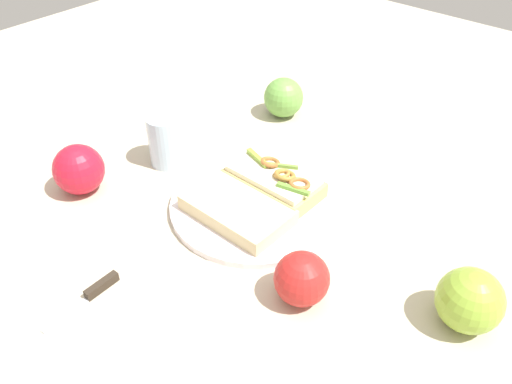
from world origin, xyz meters
name	(u,v)px	position (x,y,z in m)	size (l,w,h in m)	color
ground_plane	(256,207)	(0.00, 0.00, 0.00)	(2.00, 2.00, 0.00)	#C1B49A
plate	(256,205)	(0.00, 0.00, 0.01)	(0.27, 0.27, 0.01)	white
sandwich	(274,181)	(-0.04, 0.00, 0.03)	(0.09, 0.15, 0.05)	tan
bread_slice_side	(237,209)	(0.04, 0.00, 0.02)	(0.16, 0.10, 0.02)	beige
apple_0	(470,300)	(0.00, 0.34, 0.04)	(0.08, 0.08, 0.08)	#8CB536
apple_1	(79,169)	(0.15, -0.24, 0.04)	(0.08, 0.08, 0.08)	red
apple_2	(284,98)	(-0.25, -0.15, 0.04)	(0.08, 0.08, 0.08)	#6AA545
apple_3	(302,279)	(0.10, 0.16, 0.04)	(0.07, 0.07, 0.07)	red
drinking_glass	(166,140)	(0.01, -0.20, 0.05)	(0.06, 0.06, 0.09)	silver
knife	(92,293)	(0.28, -0.04, 0.01)	(0.12, 0.01, 0.01)	silver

